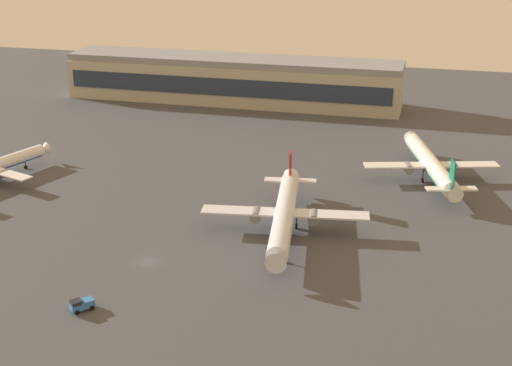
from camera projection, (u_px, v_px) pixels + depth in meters
The scene contains 5 objects.
ground_plane at pixel (148, 262), 139.25m from camera, with size 416.00×416.00×0.00m, color #424449.
terminal_building at pixel (233, 80), 257.31m from camera, with size 123.08×22.40×16.40m.
airplane_taxiway_distant at pixel (285, 213), 150.48m from camera, with size 36.60×46.84×12.03m.
airplane_mid_apron at pixel (431, 164), 181.00m from camera, with size 34.60×44.06×11.51m.
maintenance_van at pixel (81, 304), 121.61m from camera, with size 4.23×4.38×2.25m.
Camera 1 is at (52.35, -114.90, 64.50)m, focal length 48.98 mm.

